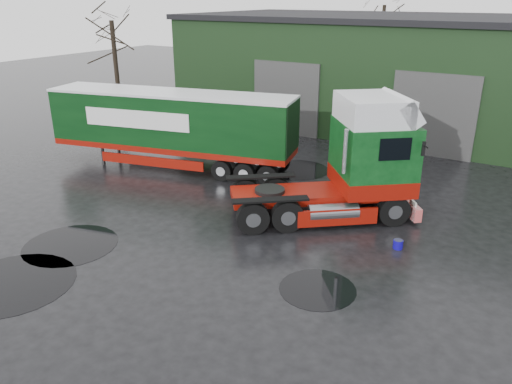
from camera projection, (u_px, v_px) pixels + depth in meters
ground at (239, 267)px, 14.54m from camera, size 100.00×100.00×0.00m
warehouse at (461, 75)px, 28.27m from camera, size 32.40×12.40×6.30m
hero_tractor at (318, 158)px, 17.15m from camera, size 7.26×6.67×4.32m
trailer_left at (172, 130)px, 22.30m from camera, size 11.48×4.81×3.49m
wash_bucket at (398, 244)px, 15.57m from camera, size 0.32×0.32×0.28m
tree_left at (114, 49)px, 30.72m from camera, size 4.40×4.40×8.50m
tree_back_a at (382, 30)px, 39.49m from camera, size 4.40×4.40×9.50m
puddle_0 at (13, 283)px, 13.72m from camera, size 3.37×3.37×0.01m
puddle_1 at (318, 289)px, 13.46m from camera, size 2.09×2.09×0.01m
puddle_2 at (71, 245)px, 15.84m from camera, size 2.94×2.94×0.01m
puddle_4 at (297, 170)px, 22.63m from camera, size 2.87×2.87×0.01m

